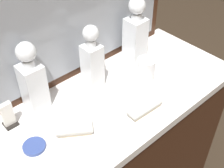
{
  "coord_description": "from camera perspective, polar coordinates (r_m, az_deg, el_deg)",
  "views": [
    {
      "loc": [
        -0.63,
        -0.69,
        1.75
      ],
      "look_at": [
        0.0,
        0.0,
        0.95
      ],
      "focal_mm": 48.04,
      "sensor_mm": 36.0,
      "label": 1
    }
  ],
  "objects": [
    {
      "name": "dresser_mirror",
      "position": [
        1.24,
        -7.78,
        15.4
      ],
      "size": [
        1.06,
        0.03,
        0.72
      ],
      "color": "#381E11",
      "rests_on": "dresser"
    },
    {
      "name": "dresser",
      "position": [
        1.61,
        0.0,
        -14.14
      ],
      "size": [
        1.19,
        0.52,
        0.87
      ],
      "color": "#381E11",
      "rests_on": "ground_plane"
    },
    {
      "name": "silver_brush_rear",
      "position": [
        1.23,
        6.25,
        -4.68
      ],
      "size": [
        0.16,
        0.06,
        0.02
      ],
      "color": "#B7A88C",
      "rests_on": "dresser"
    },
    {
      "name": "silver_brush_front",
      "position": [
        1.15,
        -7.14,
        -8.45
      ],
      "size": [
        0.15,
        0.13,
        0.02
      ],
      "color": "#B7A88C",
      "rests_on": "dresser"
    },
    {
      "name": "crystal_decanter_front",
      "position": [
        1.28,
        -3.8,
        4.06
      ],
      "size": [
        0.07,
        0.07,
        0.3
      ],
      "color": "white",
      "rests_on": "dresser"
    },
    {
      "name": "napkin_holder",
      "position": [
        1.21,
        -19.15,
        -5.82
      ],
      "size": [
        0.05,
        0.05,
        0.11
      ],
      "color": "black",
      "rests_on": "dresser"
    },
    {
      "name": "crystal_decanter_left",
      "position": [
        1.45,
        4.46,
        9.23
      ],
      "size": [
        0.09,
        0.09,
        0.32
      ],
      "color": "white",
      "rests_on": "dresser"
    },
    {
      "name": "crystal_decanter_right",
      "position": [
        1.21,
        -14.87,
        0.34
      ],
      "size": [
        0.09,
        0.09,
        0.3
      ],
      "color": "white",
      "rests_on": "dresser"
    },
    {
      "name": "porcelain_dish",
      "position": [
        1.14,
        -14.58,
        -11.42
      ],
      "size": [
        0.08,
        0.08,
        0.01
      ],
      "color": "#33478C",
      "rests_on": "dresser"
    },
    {
      "name": "crystal_tumbler_far_left",
      "position": [
        1.36,
        6.64,
        2.62
      ],
      "size": [
        0.08,
        0.08,
        0.1
      ],
      "color": "white",
      "rests_on": "dresser"
    }
  ]
}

